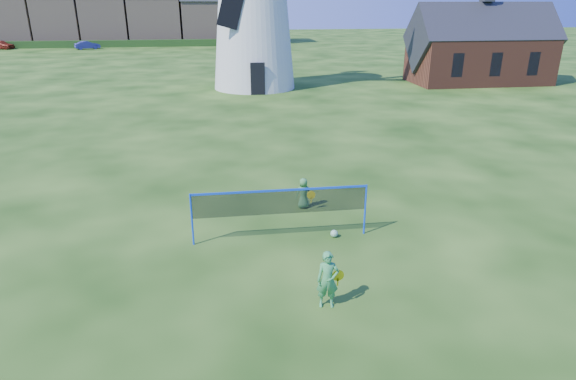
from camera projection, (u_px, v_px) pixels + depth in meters
The scene contains 10 objects.
ground at pixel (284, 246), 13.80m from camera, with size 220.00×220.00×0.00m, color black.
chapel at pixel (480, 49), 40.25m from camera, with size 11.45×5.55×9.68m.
badminton_net at pixel (280, 203), 13.80m from camera, with size 5.05×0.05×1.55m.
player_girl at pixel (328, 280), 10.85m from camera, with size 0.69×0.38×1.36m.
player_boy at pixel (303, 193), 16.17m from camera, with size 0.63×0.43×1.03m.
play_ball at pixel (334, 234), 14.28m from camera, with size 0.22×0.22×0.22m, color green.
terraced_houses at pixel (84, 17), 75.88m from camera, with size 60.67×8.40×8.39m.
hedge at pixel (76, 44), 71.61m from camera, with size 62.00×0.80×1.00m, color #193814.
car_left at pixel (1, 45), 69.40m from camera, with size 1.49×3.70×1.26m, color maroon.
car_right at pixel (87, 45), 69.30m from camera, with size 1.18×3.38×1.11m, color navy.
Camera 1 is at (-1.60, -12.17, 6.49)m, focal length 30.39 mm.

